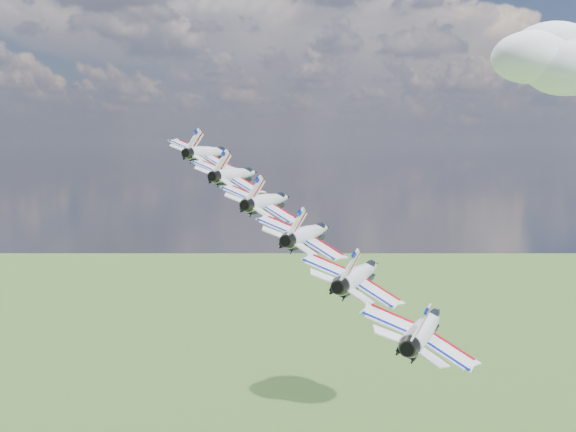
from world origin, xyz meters
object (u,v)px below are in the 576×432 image
(jet_0, at_px, (209,152))
(jet_1, at_px, (236,174))
(jet_2, at_px, (269,201))
(jet_3, at_px, (309,233))
(jet_4, at_px, (360,274))
(jet_5, at_px, (425,327))

(jet_0, xyz_separation_m, jet_1, (7.03, -7.64, -2.80))
(jet_2, bearing_deg, jet_3, -42.07)
(jet_0, distance_m, jet_1, 10.75)
(jet_4, distance_m, jet_5, 10.75)
(jet_1, distance_m, jet_4, 32.25)
(jet_2, bearing_deg, jet_5, -42.07)
(jet_2, distance_m, jet_4, 21.50)
(jet_2, distance_m, jet_5, 32.25)
(jet_2, height_order, jet_5, jet_2)
(jet_1, distance_m, jet_2, 10.75)
(jet_5, bearing_deg, jet_0, 137.93)
(jet_0, relative_size, jet_3, 1.00)
(jet_0, distance_m, jet_2, 21.50)
(jet_1, height_order, jet_4, jet_1)
(jet_0, xyz_separation_m, jet_2, (14.06, -15.28, -5.60))
(jet_2, xyz_separation_m, jet_4, (14.06, -15.28, -5.60))
(jet_0, relative_size, jet_2, 1.00)
(jet_0, relative_size, jet_5, 1.00)
(jet_0, xyz_separation_m, jet_4, (28.11, -30.56, -11.19))
(jet_4, bearing_deg, jet_5, -42.07)
(jet_4, bearing_deg, jet_1, 137.93)
(jet_1, distance_m, jet_5, 43.01)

